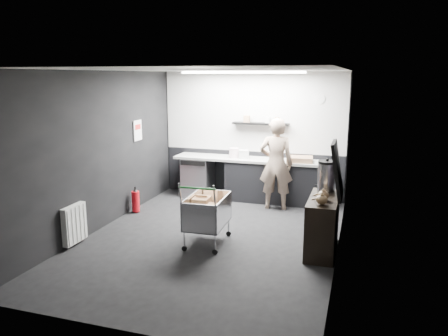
% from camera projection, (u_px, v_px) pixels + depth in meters
% --- Properties ---
extents(floor, '(5.50, 5.50, 0.00)m').
position_uv_depth(floor, '(211.00, 239.00, 7.13)').
color(floor, black).
rests_on(floor, ground).
extents(ceiling, '(5.50, 5.50, 0.00)m').
position_uv_depth(ceiling, '(210.00, 70.00, 6.57)').
color(ceiling, silver).
rests_on(ceiling, wall_back).
extents(wall_back, '(5.50, 0.00, 5.50)m').
position_uv_depth(wall_back, '(253.00, 135.00, 9.41)').
color(wall_back, black).
rests_on(wall_back, floor).
extents(wall_front, '(5.50, 0.00, 5.50)m').
position_uv_depth(wall_front, '(118.00, 207.00, 4.29)').
color(wall_front, black).
rests_on(wall_front, floor).
extents(wall_left, '(0.00, 5.50, 5.50)m').
position_uv_depth(wall_left, '(100.00, 151.00, 7.44)').
color(wall_left, black).
rests_on(wall_left, floor).
extents(wall_right, '(0.00, 5.50, 5.50)m').
position_uv_depth(wall_right, '(342.00, 166.00, 6.26)').
color(wall_right, black).
rests_on(wall_right, floor).
extents(kitchen_wall_panel, '(3.95, 0.02, 1.70)m').
position_uv_depth(kitchen_wall_panel, '(253.00, 112.00, 9.29)').
color(kitchen_wall_panel, beige).
rests_on(kitchen_wall_panel, wall_back).
extents(dado_panel, '(3.95, 0.02, 1.00)m').
position_uv_depth(dado_panel, '(252.00, 174.00, 9.57)').
color(dado_panel, black).
rests_on(dado_panel, wall_back).
extents(floating_shelf, '(1.20, 0.22, 0.04)m').
position_uv_depth(floating_shelf, '(260.00, 124.00, 9.18)').
color(floating_shelf, black).
rests_on(floating_shelf, wall_back).
extents(wall_clock, '(0.20, 0.03, 0.20)m').
position_uv_depth(wall_clock, '(320.00, 99.00, 8.80)').
color(wall_clock, silver).
rests_on(wall_clock, wall_back).
extents(poster, '(0.02, 0.30, 0.40)m').
position_uv_depth(poster, '(138.00, 130.00, 8.61)').
color(poster, white).
rests_on(poster, wall_left).
extents(poster_red_band, '(0.02, 0.22, 0.10)m').
position_uv_depth(poster_red_band, '(138.00, 127.00, 8.59)').
color(poster_red_band, red).
rests_on(poster_red_band, poster).
extents(radiator, '(0.10, 0.50, 0.60)m').
position_uv_depth(radiator, '(74.00, 224.00, 6.80)').
color(radiator, silver).
rests_on(radiator, wall_left).
extents(ceiling_strip, '(2.40, 0.20, 0.04)m').
position_uv_depth(ceiling_strip, '(242.00, 72.00, 8.30)').
color(ceiling_strip, white).
rests_on(ceiling_strip, ceiling).
extents(prep_counter, '(3.20, 0.61, 0.90)m').
position_uv_depth(prep_counter, '(254.00, 179.00, 9.25)').
color(prep_counter, black).
rests_on(prep_counter, floor).
extents(person, '(0.71, 0.52, 1.82)m').
position_uv_depth(person, '(276.00, 164.00, 8.58)').
color(person, beige).
rests_on(person, floor).
extents(shopping_cart, '(0.60, 0.96, 1.04)m').
position_uv_depth(shopping_cart, '(207.00, 213.00, 6.85)').
color(shopping_cart, silver).
rests_on(shopping_cart, floor).
extents(sideboard, '(0.48, 1.12, 1.68)m').
position_uv_depth(sideboard, '(324.00, 217.00, 6.55)').
color(sideboard, black).
rests_on(sideboard, floor).
extents(fire_extinguisher, '(0.15, 0.15, 0.49)m').
position_uv_depth(fire_extinguisher, '(136.00, 201.00, 8.45)').
color(fire_extinguisher, red).
rests_on(fire_extinguisher, floor).
extents(cardboard_box, '(0.56, 0.45, 0.10)m').
position_uv_depth(cardboard_box, '(300.00, 159.00, 8.82)').
color(cardboard_box, '#987051').
rests_on(cardboard_box, prep_counter).
extents(pink_tub, '(0.20, 0.20, 0.20)m').
position_uv_depth(pink_tub, '(234.00, 153.00, 9.27)').
color(pink_tub, '#F5D4DB').
rests_on(pink_tub, prep_counter).
extents(white_container, '(0.23, 0.19, 0.18)m').
position_uv_depth(white_container, '(244.00, 154.00, 9.16)').
color(white_container, silver).
rests_on(white_container, prep_counter).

